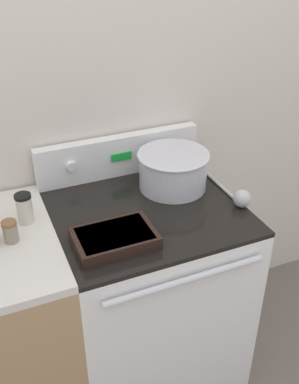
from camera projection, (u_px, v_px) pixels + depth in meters
The scene contains 8 objects.
kitchen_wall at pixel (112, 93), 1.84m from camera, with size 8.00×0.05×2.50m.
stove_range at pixel (147, 294), 1.97m from camera, with size 0.72×0.68×0.91m.
control_panel at pixel (119, 155), 1.92m from camera, with size 0.72×0.07×0.18m.
mixing_bowl at pixel (173, 168), 1.83m from camera, with size 0.29×0.29×0.15m.
casserole_dish at pixel (115, 238), 1.53m from camera, with size 0.28×0.19×0.05m.
ladle at pixel (240, 197), 1.74m from camera, with size 0.07×0.30×0.07m.
spice_jar_black_cap at pixel (25, 208), 1.60m from camera, with size 0.06×0.06×0.12m.
spice_jar_brown_cap at pixel (10, 231), 1.52m from camera, with size 0.05×0.05×0.08m.
Camera 1 is at (-0.56, -1.00, 1.86)m, focal length 42.00 mm.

